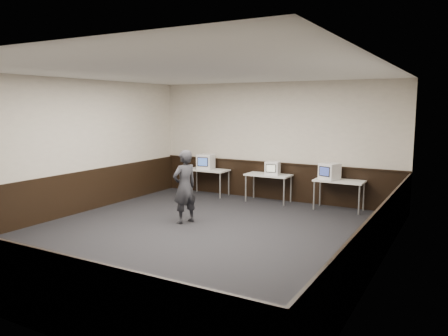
% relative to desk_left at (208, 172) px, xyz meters
% --- Properties ---
extents(floor, '(8.00, 8.00, 0.00)m').
position_rel_desk_left_xyz_m(floor, '(1.90, -3.60, -0.68)').
color(floor, black).
rests_on(floor, ground).
extents(ceiling, '(8.00, 8.00, 0.00)m').
position_rel_desk_left_xyz_m(ceiling, '(1.90, -3.60, 2.52)').
color(ceiling, white).
rests_on(ceiling, back_wall).
extents(back_wall, '(7.00, 0.00, 7.00)m').
position_rel_desk_left_xyz_m(back_wall, '(1.90, 0.40, 0.92)').
color(back_wall, beige).
rests_on(back_wall, ground).
extents(front_wall, '(7.00, 0.00, 7.00)m').
position_rel_desk_left_xyz_m(front_wall, '(1.90, -7.60, 0.92)').
color(front_wall, beige).
rests_on(front_wall, ground).
extents(left_wall, '(0.00, 8.00, 8.00)m').
position_rel_desk_left_xyz_m(left_wall, '(-1.60, -3.60, 0.92)').
color(left_wall, beige).
rests_on(left_wall, ground).
extents(right_wall, '(0.00, 8.00, 8.00)m').
position_rel_desk_left_xyz_m(right_wall, '(5.40, -3.60, 0.92)').
color(right_wall, beige).
rests_on(right_wall, ground).
extents(wainscot_back, '(6.98, 0.04, 1.00)m').
position_rel_desk_left_xyz_m(wainscot_back, '(1.90, 0.38, -0.18)').
color(wainscot_back, black).
rests_on(wainscot_back, back_wall).
extents(wainscot_front, '(6.98, 0.04, 1.00)m').
position_rel_desk_left_xyz_m(wainscot_front, '(1.90, -7.58, -0.18)').
color(wainscot_front, black).
rests_on(wainscot_front, front_wall).
extents(wainscot_left, '(0.04, 7.98, 1.00)m').
position_rel_desk_left_xyz_m(wainscot_left, '(-1.58, -3.60, -0.18)').
color(wainscot_left, black).
rests_on(wainscot_left, left_wall).
extents(wainscot_right, '(0.04, 7.98, 1.00)m').
position_rel_desk_left_xyz_m(wainscot_right, '(5.38, -3.60, -0.18)').
color(wainscot_right, black).
rests_on(wainscot_right, right_wall).
extents(wainscot_rail, '(6.98, 0.06, 0.04)m').
position_rel_desk_left_xyz_m(wainscot_rail, '(1.90, 0.36, 0.34)').
color(wainscot_rail, black).
rests_on(wainscot_rail, wainscot_back).
extents(desk_left, '(1.20, 0.60, 0.75)m').
position_rel_desk_left_xyz_m(desk_left, '(0.00, 0.00, 0.00)').
color(desk_left, silver).
rests_on(desk_left, ground).
extents(desk_center, '(1.20, 0.60, 0.75)m').
position_rel_desk_left_xyz_m(desk_center, '(1.90, 0.00, 0.00)').
color(desk_center, silver).
rests_on(desk_center, ground).
extents(desk_right, '(1.20, 0.60, 0.75)m').
position_rel_desk_left_xyz_m(desk_right, '(3.80, 0.00, 0.00)').
color(desk_right, silver).
rests_on(desk_right, ground).
extents(emac_left, '(0.50, 0.52, 0.43)m').
position_rel_desk_left_xyz_m(emac_left, '(-0.07, 0.00, 0.29)').
color(emac_left, white).
rests_on(emac_left, desk_left).
extents(emac_center, '(0.41, 0.43, 0.36)m').
position_rel_desk_left_xyz_m(emac_center, '(2.03, -0.03, 0.25)').
color(emac_center, white).
rests_on(emac_center, desk_center).
extents(emac_right, '(0.53, 0.54, 0.41)m').
position_rel_desk_left_xyz_m(emac_right, '(3.56, -0.04, 0.28)').
color(emac_right, white).
rests_on(emac_right, desk_right).
extents(person, '(0.57, 0.69, 1.62)m').
position_rel_desk_left_xyz_m(person, '(1.17, -2.87, 0.13)').
color(person, '#27272C').
rests_on(person, ground).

